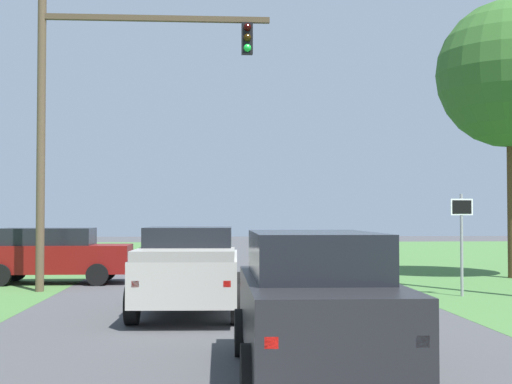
{
  "coord_description": "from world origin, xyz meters",
  "views": [
    {
      "loc": [
        -0.59,
        -4.05,
        2.16
      ],
      "look_at": [
        0.72,
        16.13,
        2.8
      ],
      "focal_mm": 51.24,
      "sensor_mm": 36.0,
      "label": 1
    }
  ],
  "objects_px": {
    "pickup_truck_lead": "(189,270)",
    "crossing_suv_far": "(53,254)",
    "red_suv_near": "(315,300)",
    "keep_moving_sign": "(462,231)",
    "traffic_light": "(97,100)",
    "oak_tree_right": "(511,74)"
  },
  "relations": [
    {
      "from": "red_suv_near",
      "to": "pickup_truck_lead",
      "type": "relative_size",
      "value": 0.98
    },
    {
      "from": "keep_moving_sign",
      "to": "crossing_suv_far",
      "type": "distance_m",
      "value": 12.49
    },
    {
      "from": "keep_moving_sign",
      "to": "oak_tree_right",
      "type": "distance_m",
      "value": 8.44
    },
    {
      "from": "pickup_truck_lead",
      "to": "keep_moving_sign",
      "type": "height_order",
      "value": "keep_moving_sign"
    },
    {
      "from": "red_suv_near",
      "to": "traffic_light",
      "type": "xyz_separation_m",
      "value": [
        -4.61,
        11.22,
        4.44
      ]
    },
    {
      "from": "crossing_suv_far",
      "to": "traffic_light",
      "type": "bearing_deg",
      "value": -55.65
    },
    {
      "from": "red_suv_near",
      "to": "keep_moving_sign",
      "type": "distance_m",
      "value": 10.72
    },
    {
      "from": "traffic_light",
      "to": "crossing_suv_far",
      "type": "bearing_deg",
      "value": 124.35
    },
    {
      "from": "oak_tree_right",
      "to": "crossing_suv_far",
      "type": "relative_size",
      "value": 2.04
    },
    {
      "from": "crossing_suv_far",
      "to": "oak_tree_right",
      "type": "bearing_deg",
      "value": 3.59
    },
    {
      "from": "pickup_truck_lead",
      "to": "keep_moving_sign",
      "type": "xyz_separation_m",
      "value": [
        7.15,
        3.16,
        0.76
      ]
    },
    {
      "from": "red_suv_near",
      "to": "crossing_suv_far",
      "type": "relative_size",
      "value": 1.04
    },
    {
      "from": "pickup_truck_lead",
      "to": "crossing_suv_far",
      "type": "distance_m",
      "value": 8.84
    },
    {
      "from": "keep_moving_sign",
      "to": "traffic_light",
      "type": "bearing_deg",
      "value": 168.95
    },
    {
      "from": "pickup_truck_lead",
      "to": "traffic_light",
      "type": "bearing_deg",
      "value": 118.53
    },
    {
      "from": "traffic_light",
      "to": "pickup_truck_lead",
      "type": "bearing_deg",
      "value": -61.47
    },
    {
      "from": "traffic_light",
      "to": "crossing_suv_far",
      "type": "xyz_separation_m",
      "value": [
        -1.72,
        2.52,
        -4.53
      ]
    },
    {
      "from": "pickup_truck_lead",
      "to": "red_suv_near",
      "type": "bearing_deg",
      "value": -73.25
    },
    {
      "from": "traffic_light",
      "to": "oak_tree_right",
      "type": "distance_m",
      "value": 14.16
    },
    {
      "from": "keep_moving_sign",
      "to": "crossing_suv_far",
      "type": "relative_size",
      "value": 0.58
    },
    {
      "from": "red_suv_near",
      "to": "oak_tree_right",
      "type": "distance_m",
      "value": 18.27
    },
    {
      "from": "keep_moving_sign",
      "to": "oak_tree_right",
      "type": "xyz_separation_m",
      "value": [
        3.72,
        5.42,
        5.3
      ]
    }
  ]
}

